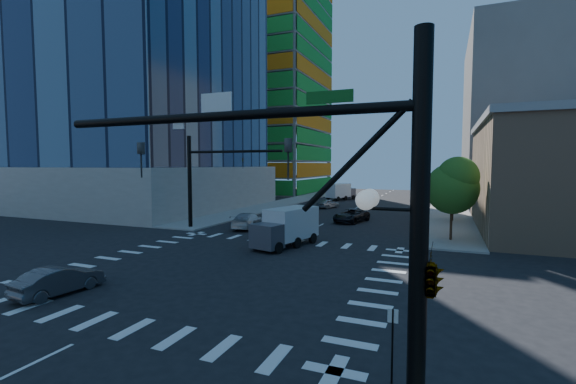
% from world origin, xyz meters
% --- Properties ---
extents(ground, '(160.00, 160.00, 0.00)m').
position_xyz_m(ground, '(0.00, 0.00, 0.00)').
color(ground, black).
rests_on(ground, ground).
extents(road_markings, '(20.00, 20.00, 0.01)m').
position_xyz_m(road_markings, '(0.00, 0.00, 0.01)').
color(road_markings, silver).
rests_on(road_markings, ground).
extents(sidewalk_ne, '(5.00, 60.00, 0.15)m').
position_xyz_m(sidewalk_ne, '(12.50, 40.00, 0.07)').
color(sidewalk_ne, gray).
rests_on(sidewalk_ne, ground).
extents(sidewalk_nw, '(5.00, 60.00, 0.15)m').
position_xyz_m(sidewalk_nw, '(-12.50, 40.00, 0.07)').
color(sidewalk_nw, gray).
rests_on(sidewalk_nw, ground).
extents(construction_building, '(25.16, 34.50, 70.60)m').
position_xyz_m(construction_building, '(-27.41, 61.93, 24.61)').
color(construction_building, slate).
rests_on(construction_building, ground).
extents(bg_building_ne, '(24.00, 30.00, 28.00)m').
position_xyz_m(bg_building_ne, '(27.00, 55.00, 14.00)').
color(bg_building_ne, '#69635E').
rests_on(bg_building_ne, ground).
extents(signal_mast_se, '(10.51, 2.48, 9.00)m').
position_xyz_m(signal_mast_se, '(10.60, -11.50, 5.01)').
color(signal_mast_se, black).
rests_on(signal_mast_se, sidewalk_se).
extents(signal_mast_nw, '(10.20, 0.40, 9.00)m').
position_xyz_m(signal_mast_nw, '(-10.00, 11.50, 5.49)').
color(signal_mast_nw, black).
rests_on(signal_mast_nw, sidewalk_nw).
extents(tree_south, '(4.16, 4.16, 6.82)m').
position_xyz_m(tree_south, '(12.63, 13.90, 4.69)').
color(tree_south, '#382316').
rests_on(tree_south, sidewalk_ne).
extents(tree_north, '(3.54, 3.52, 5.78)m').
position_xyz_m(tree_north, '(12.93, 25.90, 3.99)').
color(tree_north, '#382316').
rests_on(tree_north, sidewalk_ne).
extents(no_parking_sign, '(0.30, 0.06, 2.20)m').
position_xyz_m(no_parking_sign, '(10.70, -9.00, 1.38)').
color(no_parking_sign, black).
rests_on(no_parking_sign, ground).
extents(car_nb_far, '(3.62, 5.72, 1.47)m').
position_xyz_m(car_nb_far, '(2.48, 21.50, 0.74)').
color(car_nb_far, black).
rests_on(car_nb_far, ground).
extents(car_sb_near, '(3.10, 5.67, 1.56)m').
position_xyz_m(car_sb_near, '(-6.15, 13.58, 0.78)').
color(car_sb_near, '#BEBEBE').
rests_on(car_sb_near, ground).
extents(car_sb_mid, '(2.95, 4.26, 1.35)m').
position_xyz_m(car_sb_mid, '(-3.77, 33.75, 0.67)').
color(car_sb_mid, '#9A9DA1').
rests_on(car_sb_mid, ground).
extents(car_sb_cross, '(1.84, 4.25, 1.36)m').
position_xyz_m(car_sb_cross, '(-5.34, -7.27, 0.68)').
color(car_sb_cross, '#444448').
rests_on(car_sb_cross, ground).
extents(box_truck_near, '(3.69, 6.00, 2.93)m').
position_xyz_m(box_truck_near, '(0.61, 6.95, 1.30)').
color(box_truck_near, black).
rests_on(box_truck_near, ground).
extents(box_truck_far, '(4.37, 6.11, 2.95)m').
position_xyz_m(box_truck_far, '(-5.25, 47.23, 1.30)').
color(box_truck_far, black).
rests_on(box_truck_far, ground).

